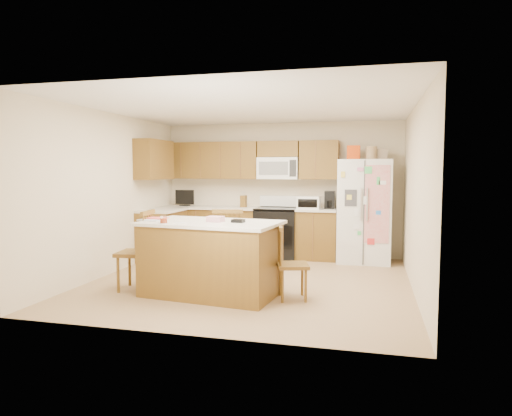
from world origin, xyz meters
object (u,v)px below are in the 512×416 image
(refrigerator, at_px, (364,210))
(island, at_px, (211,258))
(stove, at_px, (277,232))
(windsor_chair_back, at_px, (229,247))
(windsor_chair_left, at_px, (137,252))
(windsor_chair_right, at_px, (291,265))

(refrigerator, xyz_separation_m, island, (-1.89, -2.67, -0.44))
(stove, bearing_deg, windsor_chair_back, -98.50)
(stove, distance_m, island, 2.75)
(island, height_order, windsor_chair_left, windsor_chair_left)
(stove, height_order, windsor_chair_back, stove)
(island, xyz_separation_m, windsor_chair_right, (1.04, 0.05, -0.05))
(stove, bearing_deg, island, -96.63)
(stove, relative_size, island, 0.59)
(windsor_chair_left, bearing_deg, windsor_chair_back, 34.90)
(refrigerator, distance_m, windsor_chair_back, 2.72)
(stove, xyz_separation_m, windsor_chair_left, (-1.37, -2.74, 0.04))
(windsor_chair_left, xyz_separation_m, windsor_chair_right, (2.09, 0.06, -0.07))
(stove, height_order, windsor_chair_right, stove)
(windsor_chair_left, height_order, windsor_chair_right, windsor_chair_left)
(windsor_chair_back, relative_size, windsor_chair_right, 1.15)
(windsor_chair_left, relative_size, windsor_chair_right, 1.16)
(island, height_order, windsor_chair_back, windsor_chair_back)
(stove, distance_m, windsor_chair_back, 2.02)
(windsor_chair_right, bearing_deg, refrigerator, 72.05)
(stove, relative_size, windsor_chair_left, 1.05)
(windsor_chair_right, bearing_deg, windsor_chair_left, -178.41)
(windsor_chair_back, xyz_separation_m, windsor_chair_right, (1.02, -0.69, -0.07))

